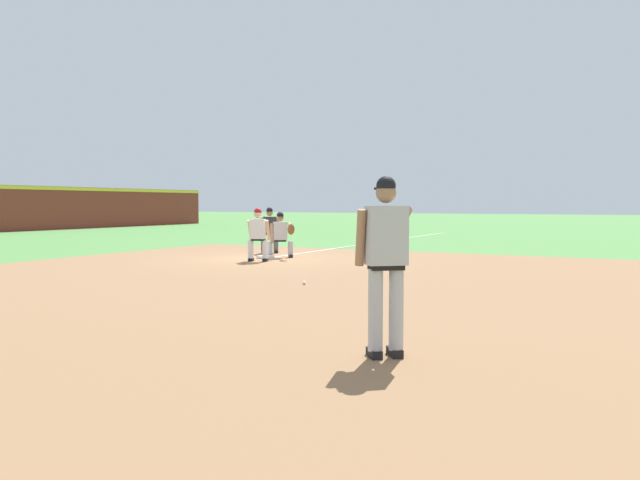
# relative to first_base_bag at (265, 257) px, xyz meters

# --- Properties ---
(ground_plane) EXTENTS (160.00, 160.00, 0.00)m
(ground_plane) POSITION_rel_first_base_bag_xyz_m (0.00, 0.00, -0.04)
(ground_plane) COLOR #518942
(infield_dirt_patch) EXTENTS (18.00, 18.00, 0.01)m
(infield_dirt_patch) POSITION_rel_first_base_bag_xyz_m (-4.54, -3.67, -0.04)
(infield_dirt_patch) COLOR #936B47
(infield_dirt_patch) RESTS_ON ground
(foul_line_stripe) EXTENTS (17.50, 0.10, 0.00)m
(foul_line_stripe) POSITION_rel_first_base_bag_xyz_m (8.75, 0.00, -0.04)
(foul_line_stripe) COLOR white
(foul_line_stripe) RESTS_ON ground
(first_base_bag) EXTENTS (0.38, 0.38, 0.09)m
(first_base_bag) POSITION_rel_first_base_bag_xyz_m (0.00, 0.00, 0.00)
(first_base_bag) COLOR white
(first_base_bag) RESTS_ON ground
(baseball) EXTENTS (0.07, 0.07, 0.07)m
(baseball) POSITION_rel_first_base_bag_xyz_m (-4.47, -3.79, -0.01)
(baseball) COLOR white
(baseball) RESTS_ON ground
(pitcher) EXTENTS (0.85, 0.57, 1.86)m
(pitcher) POSITION_rel_first_base_bag_xyz_m (-9.05, -7.33, 1.01)
(pitcher) COLOR black
(pitcher) RESTS_ON ground
(first_baseman) EXTENTS (0.79, 1.06, 1.34)m
(first_baseman) POSITION_rel_first_base_bag_xyz_m (0.46, -0.26, 0.69)
(first_baseman) COLOR black
(first_baseman) RESTS_ON ground
(baserunner) EXTENTS (0.57, 0.67, 1.46)m
(baserunner) POSITION_rel_first_base_bag_xyz_m (-0.81, -0.29, 0.75)
(baserunner) COLOR black
(baserunner) RESTS_ON ground
(umpire) EXTENTS (0.65, 0.68, 1.46)m
(umpire) POSITION_rel_first_base_bag_xyz_m (1.73, 0.95, 0.75)
(umpire) COLOR black
(umpire) RESTS_ON ground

